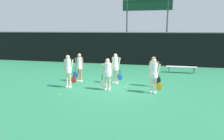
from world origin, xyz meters
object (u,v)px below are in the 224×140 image
Objects in this scene: tennis_ball_3 at (125,88)px; bench_courtside at (181,67)px; tennis_ball_1 at (105,87)px; tennis_ball_5 at (100,87)px; tennis_ball_4 at (110,80)px; player_4 at (116,66)px; player_3 at (79,65)px; player_0 at (68,69)px; player_1 at (107,72)px; scoreboard at (147,10)px; player_5 at (153,69)px; tennis_ball_0 at (59,95)px; tennis_ball_2 at (110,87)px; player_2 at (154,73)px; tennis_ball_6 at (109,82)px.

bench_courtside is at bearing 58.24° from tennis_ball_3.
tennis_ball_1 is 0.27m from tennis_ball_5.
tennis_ball_5 is (-1.31, -0.17, -0.00)m from tennis_ball_3.
player_4 is at bearing -50.71° from tennis_ball_4.
player_3 reaches higher than bench_courtside.
bench_courtside is at bearing 31.94° from player_0.
player_1 is at bearing -33.23° from tennis_ball_5.
scoreboard is 11.00m from player_1.
player_0 is 1.08× the size of player_1.
bench_courtside is at bearing -58.30° from scoreboard.
player_4 reaches higher than tennis_ball_4.
player_5 is 24.69× the size of tennis_ball_3.
player_3 is 3.01m from tennis_ball_0.
bench_courtside is at bearing 34.33° from player_3.
player_5 is 2.52m from tennis_ball_2.
player_0 is 2.86m from tennis_ball_4.
tennis_ball_1 is (1.83, -0.97, -0.94)m from player_3.
player_2 reaches higher than tennis_ball_3.
tennis_ball_5 is 1.30m from tennis_ball_6.
player_0 reaches higher than tennis_ball_4.
player_0 is 26.28× the size of tennis_ball_3.
tennis_ball_0 is at bearing -132.25° from tennis_ball_1.
bench_courtside is at bearing 42.48° from tennis_ball_6.
player_1 is 0.98× the size of player_5.
bench_courtside is at bearing 49.95° from tennis_ball_0.
tennis_ball_1 is at bearing 107.12° from player_1.
tennis_ball_3 is at bearing -17.66° from player_3.
tennis_ball_4 is 1.69m from tennis_ball_5.
player_2 is 24.94× the size of tennis_ball_4.
scoreboard is 2.85× the size of bench_courtside.
player_3 is 1.97m from tennis_ball_6.
tennis_ball_4 is (1.72, 0.61, -0.94)m from player_3.
tennis_ball_2 is 0.53m from tennis_ball_5.
tennis_ball_2 is 0.78m from tennis_ball_3.
player_1 is 2.61m from tennis_ball_0.
bench_courtside is at bearing 52.76° from tennis_ball_2.
tennis_ball_6 is at bearing 174.47° from player_5.
player_5 is at bearing -1.94° from player_3.
tennis_ball_2 is at bearing 8.57° from tennis_ball_5.
player_5 is 2.74m from tennis_ball_6.
tennis_ball_1 is at bearing -28.14° from player_3.
player_5 is 3.01m from tennis_ball_5.
player_1 is (-1.03, -10.27, -3.79)m from scoreboard.
player_0 is at bearing 96.14° from tennis_ball_0.
tennis_ball_1 is 1.58m from tennis_ball_4.
tennis_ball_6 is (1.76, 1.63, -0.99)m from player_0.
player_4 is at bearing 86.75° from tennis_ball_2.
tennis_ball_2 is (-2.25, 0.39, -0.97)m from player_2.
player_4 reaches higher than player_2.
scoreboard reaches higher than tennis_ball_1.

